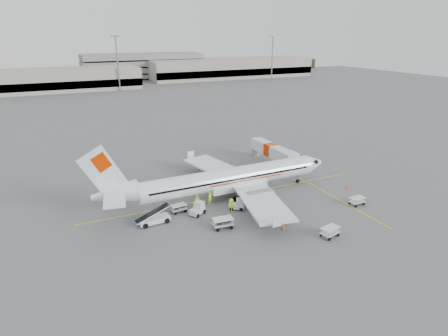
{
  "coord_description": "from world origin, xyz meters",
  "views": [
    {
      "loc": [
        -22.44,
        -46.47,
        23.1
      ],
      "look_at": [
        0.0,
        2.0,
        3.8
      ],
      "focal_mm": 30.0,
      "sensor_mm": 36.0,
      "label": 1
    }
  ],
  "objects_px": {
    "aircraft": "(231,165)",
    "tug_mid": "(236,204)",
    "tug_fore": "(272,203)",
    "tug_aft": "(197,209)",
    "belt_loader": "(154,213)",
    "jet_bridge": "(271,154)"
  },
  "relations": [
    {
      "from": "aircraft",
      "to": "tug_mid",
      "type": "bearing_deg",
      "value": -105.7
    },
    {
      "from": "tug_fore",
      "to": "tug_aft",
      "type": "xyz_separation_m",
      "value": [
        -10.13,
        2.58,
        0.08
      ]
    },
    {
      "from": "tug_fore",
      "to": "tug_mid",
      "type": "distance_m",
      "value": 4.94
    },
    {
      "from": "tug_fore",
      "to": "tug_mid",
      "type": "height_order",
      "value": "tug_mid"
    },
    {
      "from": "tug_fore",
      "to": "belt_loader",
      "type": "bearing_deg",
      "value": 138.54
    },
    {
      "from": "aircraft",
      "to": "jet_bridge",
      "type": "bearing_deg",
      "value": 36.9
    },
    {
      "from": "aircraft",
      "to": "tug_aft",
      "type": "distance_m",
      "value": 8.65
    },
    {
      "from": "tug_fore",
      "to": "tug_aft",
      "type": "distance_m",
      "value": 10.46
    },
    {
      "from": "tug_mid",
      "to": "tug_aft",
      "type": "distance_m",
      "value": 5.59
    },
    {
      "from": "belt_loader",
      "to": "jet_bridge",
      "type": "bearing_deg",
      "value": 24.1
    },
    {
      "from": "aircraft",
      "to": "belt_loader",
      "type": "bearing_deg",
      "value": -165.16
    },
    {
      "from": "belt_loader",
      "to": "tug_mid",
      "type": "relative_size",
      "value": 2.62
    },
    {
      "from": "belt_loader",
      "to": "tug_mid",
      "type": "height_order",
      "value": "belt_loader"
    },
    {
      "from": "tug_aft",
      "to": "belt_loader",
      "type": "bearing_deg",
      "value": 146.28
    },
    {
      "from": "belt_loader",
      "to": "tug_mid",
      "type": "bearing_deg",
      "value": -7.88
    },
    {
      "from": "tug_fore",
      "to": "aircraft",
      "type": "bearing_deg",
      "value": 87.1
    },
    {
      "from": "aircraft",
      "to": "tug_fore",
      "type": "xyz_separation_m",
      "value": [
        3.44,
        -6.13,
        -4.26
      ]
    },
    {
      "from": "tug_aft",
      "to": "tug_fore",
      "type": "bearing_deg",
      "value": -47.72
    },
    {
      "from": "jet_bridge",
      "to": "tug_mid",
      "type": "xyz_separation_m",
      "value": [
        -14.43,
        -14.56,
        -1.13
      ]
    },
    {
      "from": "tug_fore",
      "to": "jet_bridge",
      "type": "bearing_deg",
      "value": 26.8
    },
    {
      "from": "jet_bridge",
      "to": "tug_aft",
      "type": "relative_size",
      "value": 6.61
    },
    {
      "from": "belt_loader",
      "to": "tug_fore",
      "type": "xyz_separation_m",
      "value": [
        16.03,
        -2.61,
        -0.67
      ]
    }
  ]
}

